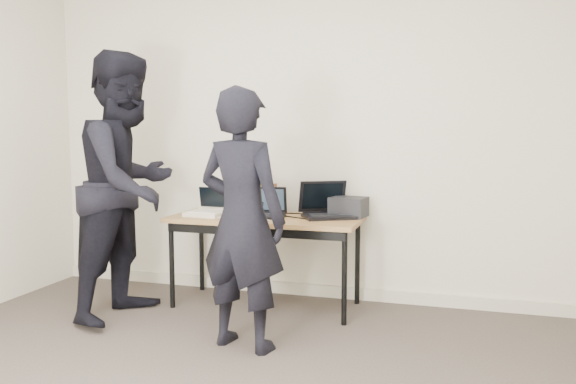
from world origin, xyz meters
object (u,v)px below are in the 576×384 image
at_px(laptop_center, 267,210).
at_px(equipment_box, 349,207).
at_px(laptop_beige, 208,209).
at_px(person_typist, 242,220).
at_px(desk, 265,224).
at_px(leather_satchel, 253,197).
at_px(laptop_right, 326,209).
at_px(person_observer, 128,186).

bearing_deg(laptop_center, equipment_box, 5.84).
relative_size(laptop_beige, equipment_box, 1.16).
bearing_deg(person_typist, equipment_box, -103.31).
bearing_deg(equipment_box, desk, -163.06).
relative_size(laptop_center, leather_satchel, 0.90).
bearing_deg(laptop_center, laptop_right, 4.57).
bearing_deg(laptop_beige, laptop_right, 14.93).
relative_size(desk, leather_satchel, 3.99).
distance_m(person_typist, person_observer, 1.12).
xyz_separation_m(desk, laptop_center, (0.01, 0.02, 0.11)).
relative_size(desk, laptop_beige, 4.86).
relative_size(laptop_beige, laptop_center, 0.91).
height_order(laptop_center, person_observer, person_observer).
relative_size(laptop_beige, person_observer, 0.16).
bearing_deg(laptop_beige, person_observer, -130.49).
height_order(person_typist, person_observer, person_observer).
bearing_deg(person_observer, laptop_beige, -38.35).
xyz_separation_m(laptop_right, leather_satchel, (-0.64, 0.09, 0.06)).
distance_m(laptop_beige, person_observer, 0.66).
relative_size(laptop_beige, laptop_right, 0.61).
bearing_deg(person_typist, laptop_center, -69.62).
bearing_deg(person_typist, laptop_right, -96.29).
bearing_deg(equipment_box, person_observer, -156.22).
relative_size(laptop_right, equipment_box, 1.89).
xyz_separation_m(laptop_beige, laptop_center, (0.48, 0.06, 0.01)).
bearing_deg(leather_satchel, equipment_box, 3.91).
relative_size(laptop_right, leather_satchel, 1.34).
xyz_separation_m(leather_satchel, equipment_box, (0.81, -0.04, -0.05)).
relative_size(leather_satchel, equipment_box, 1.41).
distance_m(laptop_right, person_typist, 1.04).
height_order(desk, laptop_center, laptop_center).
relative_size(equipment_box, person_observer, 0.14).
height_order(laptop_beige, laptop_center, laptop_beige).
height_order(laptop_center, equipment_box, laptop_center).
bearing_deg(equipment_box, person_typist, -115.22).
distance_m(laptop_right, leather_satchel, 0.65).
bearing_deg(laptop_beige, desk, 9.38).
bearing_deg(desk, equipment_box, 17.66).
distance_m(laptop_center, laptop_right, 0.47).
relative_size(desk, laptop_center, 4.42).
height_order(leather_satchel, equipment_box, leather_satchel).
relative_size(laptop_center, person_observer, 0.17).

